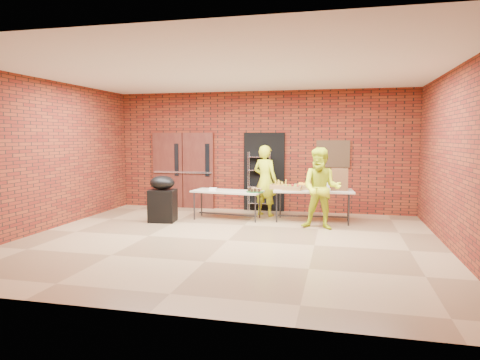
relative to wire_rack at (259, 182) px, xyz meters
name	(u,v)px	position (x,y,z in m)	size (l,w,h in m)	color
room	(227,158)	(0.01, -3.32, 0.81)	(8.08, 7.08, 3.28)	brown
double_doors	(183,170)	(-2.19, 0.12, 0.26)	(1.78, 0.12, 2.10)	#4F2216
dark_doorway	(264,172)	(0.11, 0.14, 0.26)	(1.10, 0.06, 2.10)	black
bronze_plaque	(333,154)	(1.91, 0.13, 0.76)	(0.85, 0.04, 0.70)	#432D1B
wire_rack	(259,182)	(0.00, 0.00, 0.00)	(0.58, 0.19, 1.59)	silver
table_left	(227,193)	(-0.55, -1.23, -0.16)	(1.76, 0.91, 0.69)	tan
table_right	(313,192)	(1.49, -1.08, -0.10)	(1.90, 0.94, 0.75)	tan
basket_bananas	(279,186)	(0.69, -1.07, 0.02)	(0.42, 0.33, 0.13)	olive
basket_oranges	(304,187)	(1.26, -0.99, 0.02)	(0.46, 0.36, 0.14)	olive
basket_apples	(292,188)	(1.01, -1.24, 0.02)	(0.42, 0.33, 0.13)	olive
muffin_tray	(255,190)	(0.14, -1.32, -0.06)	(0.41, 0.41, 0.10)	#144E1D
napkin_box	(213,189)	(-0.93, -1.20, -0.07)	(0.17, 0.11, 0.06)	white
coffee_dispenser	(340,179)	(2.09, -0.98, 0.21)	(0.38, 0.34, 0.50)	brown
cup_stack_front	(326,185)	(1.78, -1.23, 0.09)	(0.09, 0.09, 0.26)	white
cup_stack_mid	(328,186)	(1.84, -1.27, 0.07)	(0.08, 0.08, 0.23)	white
cup_stack_back	(324,185)	(1.75, -1.10, 0.08)	(0.08, 0.08, 0.24)	white
covered_grill	(163,199)	(-1.95, -1.89, -0.25)	(0.65, 0.56, 1.08)	black
volunteer_woman	(265,181)	(0.26, -0.59, 0.10)	(0.65, 0.43, 1.78)	#B9CC16
volunteer_man	(321,189)	(1.71, -1.85, 0.09)	(0.86, 0.67, 1.76)	#B9CC16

